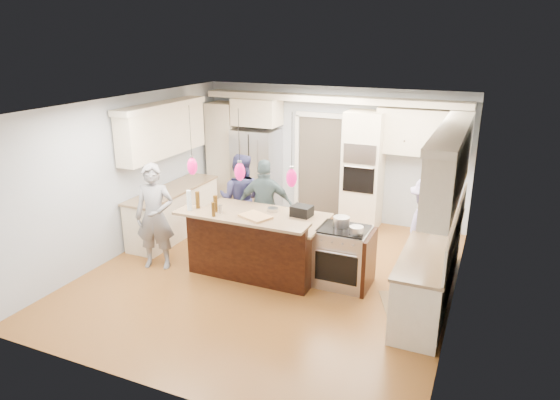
# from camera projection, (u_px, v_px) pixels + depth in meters

# --- Properties ---
(ground_plane) EXTENTS (6.00, 6.00, 0.00)m
(ground_plane) POSITION_uv_depth(u_px,v_px,m) (271.00, 274.00, 8.02)
(ground_plane) COLOR #A2682C
(ground_plane) RESTS_ON ground
(room_shell) EXTENTS (5.54, 6.04, 2.72)m
(room_shell) POSITION_uv_depth(u_px,v_px,m) (271.00, 164.00, 7.45)
(room_shell) COLOR #B2BCC6
(room_shell) RESTS_ON ground
(refrigerator) EXTENTS (0.90, 0.70, 1.80)m
(refrigerator) POSITION_uv_depth(u_px,v_px,m) (257.00, 171.00, 10.63)
(refrigerator) COLOR #B7B7BC
(refrigerator) RESTS_ON ground
(oven_column) EXTENTS (0.72, 0.69, 2.30)m
(oven_column) POSITION_uv_depth(u_px,v_px,m) (363.00, 171.00, 9.69)
(oven_column) COLOR #F0E2C2
(oven_column) RESTS_ON ground
(back_upper_cabinets) EXTENTS (5.30, 0.61, 2.54)m
(back_upper_cabinets) POSITION_uv_depth(u_px,v_px,m) (294.00, 137.00, 10.18)
(back_upper_cabinets) COLOR #F0E2C2
(back_upper_cabinets) RESTS_ON ground
(right_counter_run) EXTENTS (0.64, 3.10, 2.51)m
(right_counter_run) POSITION_uv_depth(u_px,v_px,m) (437.00, 229.00, 7.02)
(right_counter_run) COLOR #F0E2C2
(right_counter_run) RESTS_ON ground
(left_cabinets) EXTENTS (0.64, 2.30, 2.51)m
(left_cabinets) POSITION_uv_depth(u_px,v_px,m) (170.00, 181.00, 9.32)
(left_cabinets) COLOR #F0E2C2
(left_cabinets) RESTS_ON ground
(kitchen_island) EXTENTS (2.10, 1.46, 1.12)m
(kitchen_island) POSITION_uv_depth(u_px,v_px,m) (259.00, 242.00, 8.03)
(kitchen_island) COLOR black
(kitchen_island) RESTS_ON ground
(island_range) EXTENTS (0.82, 0.71, 0.92)m
(island_range) POSITION_uv_depth(u_px,v_px,m) (345.00, 257.00, 7.57)
(island_range) COLOR #B7B7BC
(island_range) RESTS_ON ground
(pendant_lights) EXTENTS (1.75, 0.15, 1.03)m
(pendant_lights) POSITION_uv_depth(u_px,v_px,m) (240.00, 172.00, 7.11)
(pendant_lights) COLOR black
(pendant_lights) RESTS_ON ground
(person_bar_end) EXTENTS (0.74, 0.60, 1.75)m
(person_bar_end) POSITION_uv_depth(u_px,v_px,m) (155.00, 217.00, 8.03)
(person_bar_end) COLOR gray
(person_bar_end) RESTS_ON ground
(person_far_left) EXTENTS (0.92, 0.78, 1.66)m
(person_far_left) POSITION_uv_depth(u_px,v_px,m) (241.00, 199.00, 9.05)
(person_far_left) COLOR navy
(person_far_left) RESTS_ON ground
(person_far_right) EXTENTS (1.04, 0.67, 1.65)m
(person_far_right) POSITION_uv_depth(u_px,v_px,m) (265.00, 206.00, 8.69)
(person_far_right) COLOR #435A5E
(person_far_right) RESTS_ON ground
(person_range_side) EXTENTS (0.81, 1.17, 1.66)m
(person_range_side) POSITION_uv_depth(u_px,v_px,m) (427.00, 230.00, 7.59)
(person_range_side) COLOR #A798CC
(person_range_side) RESTS_ON ground
(floor_rug) EXTENTS (0.99, 1.16, 0.01)m
(floor_rug) POSITION_uv_depth(u_px,v_px,m) (408.00, 308.00, 7.01)
(floor_rug) COLOR olive
(floor_rug) RESTS_ON ground
(water_bottle) EXTENTS (0.10, 0.10, 0.32)m
(water_bottle) POSITION_uv_depth(u_px,v_px,m) (189.00, 201.00, 7.54)
(water_bottle) COLOR silver
(water_bottle) RESTS_ON kitchen_island
(beer_bottle_a) EXTENTS (0.08, 0.08, 0.27)m
(beer_bottle_a) POSITION_uv_depth(u_px,v_px,m) (198.00, 200.00, 7.64)
(beer_bottle_a) COLOR #492F0D
(beer_bottle_a) RESTS_ON kitchen_island
(beer_bottle_b) EXTENTS (0.07, 0.07, 0.22)m
(beer_bottle_b) POSITION_uv_depth(u_px,v_px,m) (213.00, 209.00, 7.30)
(beer_bottle_b) COLOR #492F0D
(beer_bottle_b) RESTS_ON kitchen_island
(beer_bottle_c) EXTENTS (0.08, 0.08, 0.26)m
(beer_bottle_c) POSITION_uv_depth(u_px,v_px,m) (215.00, 204.00, 7.48)
(beer_bottle_c) COLOR #492F0D
(beer_bottle_c) RESTS_ON kitchen_island
(drink_can) EXTENTS (0.08, 0.08, 0.13)m
(drink_can) POSITION_uv_depth(u_px,v_px,m) (220.00, 209.00, 7.44)
(drink_can) COLOR #B7B7BC
(drink_can) RESTS_ON kitchen_island
(cutting_board) EXTENTS (0.53, 0.46, 0.03)m
(cutting_board) POSITION_uv_depth(u_px,v_px,m) (255.00, 217.00, 7.27)
(cutting_board) COLOR tan
(cutting_board) RESTS_ON kitchen_island
(pot_large) EXTENTS (0.25, 0.25, 0.14)m
(pot_large) POSITION_uv_depth(u_px,v_px,m) (341.00, 222.00, 7.49)
(pot_large) COLOR #B7B7BC
(pot_large) RESTS_ON island_range
(pot_small) EXTENTS (0.21, 0.21, 0.10)m
(pot_small) POSITION_uv_depth(u_px,v_px,m) (356.00, 230.00, 7.22)
(pot_small) COLOR #B7B7BC
(pot_small) RESTS_ON island_range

